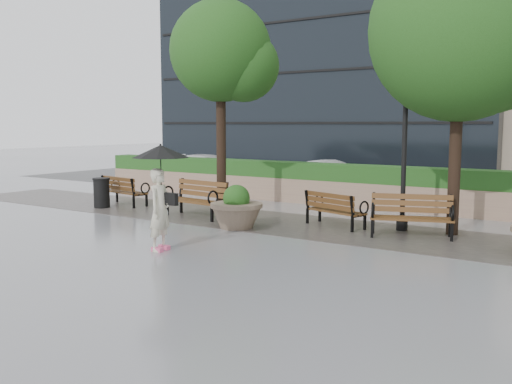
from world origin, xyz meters
The scene contains 16 objects.
ground centered at (0.00, 0.00, 0.00)m, with size 100.00×100.00×0.00m, color gray.
cobble_strip centered at (0.00, 3.00, 0.01)m, with size 28.00×3.20×0.01m, color #383330.
hedge_wall centered at (0.00, 7.00, 0.66)m, with size 24.00×0.80×1.35m.
asphalt_street centered at (0.00, 11.00, 0.00)m, with size 40.00×7.00×0.00m, color black.
bench_0 centered at (-7.72, 3.09, 0.28)m, with size 1.84×0.97×0.94m.
bench_1 centered at (-4.21, 2.48, 0.31)m, with size 2.00×0.99×1.03m.
bench_2 centered at (-0.25, 3.31, 0.27)m, with size 1.77×1.13×0.89m.
bench_3 centered at (1.84, 3.03, 0.30)m, with size 1.98×1.32×1.00m.
planter_left centered at (-2.27, 1.76, 0.44)m, with size 1.33×1.33×1.12m.
trash_bin centered at (-7.91, 2.29, 0.45)m, with size 0.54×0.54×0.90m, color black.
lamppost centered at (1.37, 3.76, 2.02)m, with size 0.28×0.28×4.54m.
tree_0 centered at (-3.88, 3.53, 4.60)m, with size 3.08×2.92×6.20m.
tree_1 centered at (2.70, 4.00, 4.67)m, with size 4.22×4.22×6.90m.
car_left centered at (-9.49, 9.78, 0.65)m, with size 1.83×4.49×1.30m, color white.
car_right centered at (-3.96, 10.61, 0.60)m, with size 1.27×3.65×1.20m, color white.
pedestrian centered at (-2.09, -1.20, 1.34)m, with size 1.20×1.20×2.20m.
Camera 1 is at (6.10, -9.89, 2.64)m, focal length 40.00 mm.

